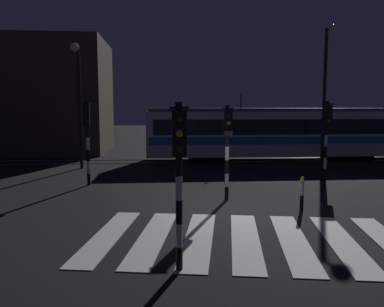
# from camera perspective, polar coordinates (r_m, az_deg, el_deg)

# --- Properties ---
(ground_plane) EXTENTS (120.00, 120.00, 0.00)m
(ground_plane) POSITION_cam_1_polar(r_m,az_deg,el_deg) (13.03, 5.02, -8.17)
(ground_plane) COLOR black
(rail_near) EXTENTS (80.00, 0.12, 0.03)m
(rail_near) POSITION_cam_1_polar(r_m,az_deg,el_deg) (24.01, 0.61, -1.27)
(rail_near) COLOR #59595E
(rail_near) RESTS_ON ground
(rail_far) EXTENTS (80.00, 0.12, 0.03)m
(rail_far) POSITION_cam_1_polar(r_m,az_deg,el_deg) (25.43, 0.32, -0.82)
(rail_far) COLOR #59595E
(rail_far) RESTS_ON ground
(crosswalk_zebra) EXTENTS (8.43, 5.71, 0.02)m
(crosswalk_zebra) POSITION_cam_1_polar(r_m,az_deg,el_deg) (10.38, 7.63, -12.06)
(crosswalk_zebra) COLOR silver
(crosswalk_zebra) RESTS_ON ground
(traffic_light_corner_far_left) EXTENTS (0.36, 0.42, 3.58)m
(traffic_light_corner_far_left) POSITION_cam_1_polar(r_m,az_deg,el_deg) (17.34, -14.77, 3.24)
(traffic_light_corner_far_left) COLOR black
(traffic_light_corner_far_left) RESTS_ON ground
(traffic_light_median_centre) EXTENTS (0.36, 0.42, 3.39)m
(traffic_light_median_centre) POSITION_cam_1_polar(r_m,az_deg,el_deg) (14.08, 5.10, 2.19)
(traffic_light_median_centre) COLOR black
(traffic_light_median_centre) RESTS_ON ground
(traffic_light_kerb_mid_left) EXTENTS (0.36, 0.42, 3.43)m
(traffic_light_kerb_mid_left) POSITION_cam_1_polar(r_m,az_deg,el_deg) (7.86, -1.85, -1.16)
(traffic_light_kerb_mid_left) COLOR black
(traffic_light_kerb_mid_left) RESTS_ON ground
(traffic_light_corner_far_right) EXTENTS (0.36, 0.42, 3.60)m
(traffic_light_corner_far_right) POSITION_cam_1_polar(r_m,az_deg,el_deg) (19.04, 18.72, 3.43)
(traffic_light_corner_far_right) COLOR black
(traffic_light_corner_far_right) RESTS_ON ground
(street_lamp_trackside_right) EXTENTS (0.44, 1.21, 7.63)m
(street_lamp_trackside_right) POSITION_cam_1_polar(r_m,az_deg,el_deg) (23.40, 18.65, 9.92)
(street_lamp_trackside_right) COLOR black
(street_lamp_trackside_right) RESTS_ON ground
(street_lamp_trackside_left) EXTENTS (0.44, 1.21, 6.55)m
(street_lamp_trackside_left) POSITION_cam_1_polar(r_m,az_deg,el_deg) (22.11, -15.90, 8.69)
(street_lamp_trackside_left) COLOR black
(street_lamp_trackside_left) RESTS_ON ground
(tram) EXTENTS (16.73, 2.58, 4.15)m
(tram) POSITION_cam_1_polar(r_m,az_deg,el_deg) (25.55, 12.44, 2.97)
(tram) COLOR silver
(tram) RESTS_ON ground
(bollard_island_edge) EXTENTS (0.12, 0.12, 1.11)m
(bollard_island_edge) POSITION_cam_1_polar(r_m,az_deg,el_deg) (13.38, 15.41, -5.54)
(bollard_island_edge) COLOR black
(bollard_island_edge) RESTS_ON ground
(building_backdrop) EXTENTS (12.03, 8.00, 8.17)m
(building_backdrop) POSITION_cam_1_polar(r_m,az_deg,el_deg) (32.47, -22.72, 7.49)
(building_backdrop) COLOR #42382D
(building_backdrop) RESTS_ON ground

